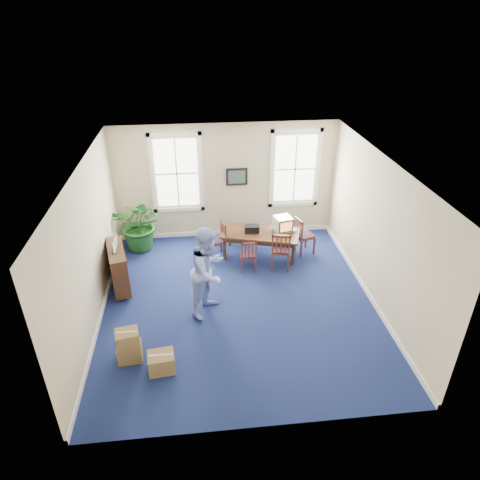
{
  "coord_description": "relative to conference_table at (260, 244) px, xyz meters",
  "views": [
    {
      "loc": [
        -0.81,
        -7.65,
        5.9
      ],
      "look_at": [
        0.1,
        0.6,
        1.25
      ],
      "focal_mm": 32.0,
      "sensor_mm": 36.0,
      "label": 1
    }
  ],
  "objects": [
    {
      "name": "floor",
      "position": [
        -0.79,
        -1.97,
        -0.34
      ],
      "size": [
        6.5,
        6.5,
        0.0
      ],
      "primitive_type": "plane",
      "color": "navy",
      "rests_on": "ground"
    },
    {
      "name": "wall_right",
      "position": [
        2.21,
        -1.97,
        1.26
      ],
      "size": [
        0.0,
        6.5,
        6.5
      ],
      "primitive_type": "plane",
      "rotation": [
        1.57,
        0.0,
        -1.57
      ],
      "color": "beige",
      "rests_on": "ground"
    },
    {
      "name": "cardboard_boxes",
      "position": [
        -2.83,
        -3.4,
        0.01
      ],
      "size": [
        1.31,
        1.31,
        0.69
      ],
      "primitive_type": null,
      "rotation": [
        0.0,
        0.0,
        0.09
      ],
      "color": "olive",
      "rests_on": "ground"
    },
    {
      "name": "wall_picture",
      "position": [
        -0.49,
        1.23,
        1.41
      ],
      "size": [
        0.58,
        0.06,
        0.48
      ],
      "primitive_type": null,
      "color": "black",
      "rests_on": "ground"
    },
    {
      "name": "game_console",
      "position": [
        0.85,
        0.0,
        0.36
      ],
      "size": [
        0.2,
        0.23,
        0.05
      ],
      "primitive_type": "cube",
      "rotation": [
        0.0,
        0.0,
        -0.16
      ],
      "color": "white",
      "rests_on": "conference_table"
    },
    {
      "name": "credenza",
      "position": [
        -3.48,
        -1.09,
        0.15
      ],
      "size": [
        0.63,
        1.29,
        0.98
      ],
      "primitive_type": "cube",
      "rotation": [
        0.0,
        0.0,
        0.23
      ],
      "color": "#462818",
      "rests_on": "ground"
    },
    {
      "name": "wall_back",
      "position": [
        -0.79,
        1.28,
        1.26
      ],
      "size": [
        6.5,
        0.0,
        6.5
      ],
      "primitive_type": "plane",
      "rotation": [
        1.57,
        0.0,
        0.0
      ],
      "color": "beige",
      "rests_on": "ground"
    },
    {
      "name": "chair_near_left",
      "position": [
        -0.4,
        -0.67,
        0.09
      ],
      "size": [
        0.41,
        0.41,
        0.86
      ],
      "primitive_type": null,
      "rotation": [
        0.0,
        0.0,
        3.08
      ],
      "color": "maroon",
      "rests_on": "ground"
    },
    {
      "name": "crt_tv",
      "position": [
        0.58,
        0.04,
        0.53
      ],
      "size": [
        0.51,
        0.54,
        0.38
      ],
      "primitive_type": null,
      "rotation": [
        0.0,
        0.0,
        0.23
      ],
      "color": "#B7B7BC",
      "rests_on": "conference_table"
    },
    {
      "name": "baseboard_right",
      "position": [
        2.18,
        -1.97,
        -0.28
      ],
      "size": [
        0.04,
        6.5,
        0.12
      ],
      "primitive_type": "cube",
      "color": "white",
      "rests_on": "ground"
    },
    {
      "name": "chair_near_right",
      "position": [
        0.4,
        -0.67,
        0.19
      ],
      "size": [
        0.56,
        0.56,
        1.05
      ],
      "primitive_type": null,
      "rotation": [
        0.0,
        0.0,
        2.93
      ],
      "color": "maroon",
      "rests_on": "ground"
    },
    {
      "name": "ceiling",
      "position": [
        -0.79,
        -1.97,
        2.86
      ],
      "size": [
        6.5,
        6.5,
        0.0
      ],
      "primitive_type": "plane",
      "rotation": [
        3.14,
        0.0,
        0.0
      ],
      "color": "white",
      "rests_on": "ground"
    },
    {
      "name": "chair_end_right",
      "position": [
        1.17,
        0.0,
        0.18
      ],
      "size": [
        0.59,
        0.59,
        1.04
      ],
      "primitive_type": null,
      "rotation": [
        0.0,
        0.0,
        1.9
      ],
      "color": "maroon",
      "rests_on": "ground"
    },
    {
      "name": "window_left",
      "position": [
        -2.09,
        1.26,
        1.56
      ],
      "size": [
        1.4,
        0.12,
        2.2
      ],
      "primitive_type": null,
      "color": "white",
      "rests_on": "ground"
    },
    {
      "name": "equipment_bag",
      "position": [
        -0.22,
        0.04,
        0.43
      ],
      "size": [
        0.38,
        0.26,
        0.18
      ],
      "primitive_type": "cube",
      "rotation": [
        0.0,
        0.0,
        -0.06
      ],
      "color": "black",
      "rests_on": "conference_table"
    },
    {
      "name": "baseboard_back",
      "position": [
        -0.79,
        1.25,
        -0.28
      ],
      "size": [
        6.0,
        0.04,
        0.12
      ],
      "primitive_type": "cube",
      "color": "white",
      "rests_on": "ground"
    },
    {
      "name": "wall_left",
      "position": [
        -3.79,
        -1.97,
        1.26
      ],
      "size": [
        0.0,
        6.5,
        6.5
      ],
      "primitive_type": "plane",
      "rotation": [
        1.57,
        0.0,
        1.57
      ],
      "color": "beige",
      "rests_on": "ground"
    },
    {
      "name": "chair_end_left",
      "position": [
        -1.17,
        0.0,
        0.16
      ],
      "size": [
        0.54,
        0.54,
        1.0
      ],
      "primitive_type": null,
      "rotation": [
        0.0,
        0.0,
        -1.34
      ],
      "color": "maroon",
      "rests_on": "ground"
    },
    {
      "name": "potted_plant",
      "position": [
        -3.12,
        0.69,
        0.39
      ],
      "size": [
        1.57,
        1.45,
        1.46
      ],
      "primitive_type": "imported",
      "rotation": [
        0.0,
        0.0,
        -0.27
      ],
      "color": "#184919",
      "rests_on": "ground"
    },
    {
      "name": "window_right",
      "position": [
        1.11,
        1.26,
        1.56
      ],
      "size": [
        1.4,
        0.12,
        2.2
      ],
      "primitive_type": null,
      "color": "white",
      "rests_on": "ground"
    },
    {
      "name": "brochure_rack",
      "position": [
        -3.46,
        -1.09,
        0.78
      ],
      "size": [
        0.33,
        0.64,
        0.28
      ],
      "primitive_type": null,
      "rotation": [
        0.0,
        0.0,
        -0.35
      ],
      "color": "#99999E",
      "rests_on": "credenza"
    },
    {
      "name": "man",
      "position": [
        -1.43,
        -2.16,
        0.66
      ],
      "size": [
        1.18,
        1.23,
        1.99
      ],
      "primitive_type": "imported",
      "rotation": [
        0.0,
        0.0,
        0.95
      ],
      "color": "#8BA4ED",
      "rests_on": "ground"
    },
    {
      "name": "baseboard_left",
      "position": [
        -3.76,
        -1.97,
        -0.28
      ],
      "size": [
        0.04,
        6.5,
        0.12
      ],
      "primitive_type": "cube",
      "color": "white",
      "rests_on": "ground"
    },
    {
      "name": "conference_table",
      "position": [
        0.0,
        0.0,
        0.0
      ],
      "size": [
        2.15,
        1.42,
        0.67
      ],
      "primitive_type": null,
      "rotation": [
        0.0,
        0.0,
        -0.29
      ],
      "color": "#462818",
      "rests_on": "ground"
    },
    {
      "name": "wall_front",
      "position": [
        -0.79,
        -5.22,
        1.26
      ],
      "size": [
        6.5,
        0.0,
        6.5
      ],
      "primitive_type": "plane",
      "rotation": [
        -1.57,
        0.0,
        0.0
      ],
      "color": "beige",
      "rests_on": "ground"
    }
  ]
}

